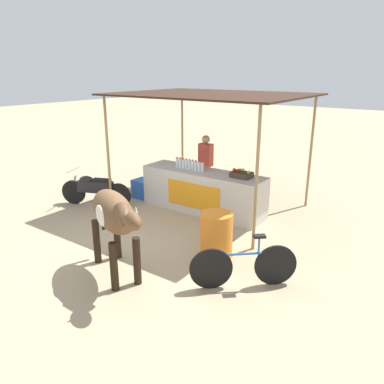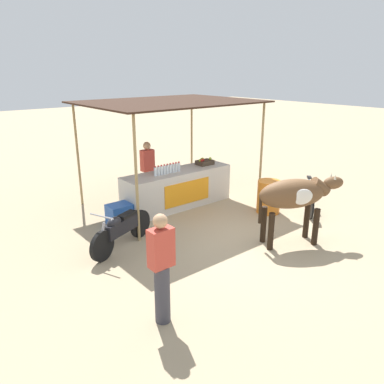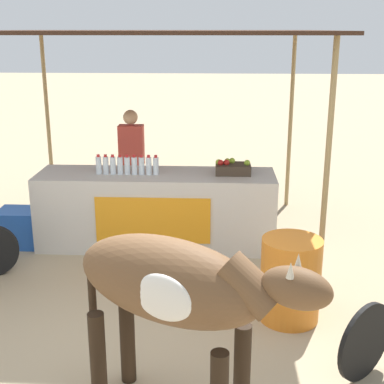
{
  "view_description": "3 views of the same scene",
  "coord_description": "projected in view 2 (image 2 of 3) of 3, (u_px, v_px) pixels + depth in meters",
  "views": [
    {
      "loc": [
        4.62,
        -4.75,
        3.18
      ],
      "look_at": [
        0.45,
        1.12,
        0.83
      ],
      "focal_mm": 35.0,
      "sensor_mm": 36.0,
      "label": 1
    },
    {
      "loc": [
        -5.57,
        -5.2,
        3.45
      ],
      "look_at": [
        -0.32,
        1.22,
        0.71
      ],
      "focal_mm": 35.0,
      "sensor_mm": 36.0,
      "label": 2
    },
    {
      "loc": [
        0.76,
        -4.27,
        2.71
      ],
      "look_at": [
        0.49,
        1.58,
        0.91
      ],
      "focal_mm": 50.0,
      "sensor_mm": 36.0,
      "label": 3
    }
  ],
  "objects": [
    {
      "name": "motorcycle_parked",
      "position": [
        121.0,
        229.0,
        7.42
      ],
      "size": [
        1.7,
        0.84,
        0.9
      ],
      "color": "black",
      "rests_on": "ground"
    },
    {
      "name": "fruit_crate",
      "position": [
        205.0,
        162.0,
        10.17
      ],
      "size": [
        0.44,
        0.32,
        0.18
      ],
      "color": "#3F3326",
      "rests_on": "stall_counter"
    },
    {
      "name": "passerby_on_street",
      "position": [
        162.0,
        268.0,
        5.12
      ],
      "size": [
        0.34,
        0.22,
        1.65
      ],
      "color": "#383842",
      "rests_on": "ground"
    },
    {
      "name": "water_barrel",
      "position": [
        269.0,
        197.0,
        9.32
      ],
      "size": [
        0.57,
        0.57,
        0.82
      ],
      "primitive_type": "cylinder",
      "color": "orange",
      "rests_on": "ground"
    },
    {
      "name": "cow",
      "position": [
        295.0,
        196.0,
        7.47
      ],
      "size": [
        1.79,
        1.13,
        1.44
      ],
      "color": "brown",
      "rests_on": "ground"
    },
    {
      "name": "bicycle_leaning",
      "position": [
        308.0,
        198.0,
        9.43
      ],
      "size": [
        1.27,
        1.13,
        0.85
      ],
      "color": "black",
      "rests_on": "ground"
    },
    {
      "name": "stall_awning",
      "position": [
        169.0,
        105.0,
        9.29
      ],
      "size": [
        4.2,
        3.2,
        2.69
      ],
      "color": "#382319",
      "rests_on": "ground"
    },
    {
      "name": "vendor_behind_counter",
      "position": [
        148.0,
        172.0,
        9.91
      ],
      "size": [
        0.34,
        0.22,
        1.65
      ],
      "color": "#383842",
      "rests_on": "ground"
    },
    {
      "name": "stall_counter",
      "position": [
        178.0,
        189.0,
        9.72
      ],
      "size": [
        3.0,
        0.82,
        0.96
      ],
      "color": "beige",
      "rests_on": "ground"
    },
    {
      "name": "cooler_box",
      "position": [
        121.0,
        214.0,
        8.68
      ],
      "size": [
        0.6,
        0.44,
        0.48
      ],
      "primitive_type": "cube",
      "color": "blue",
      "rests_on": "ground"
    },
    {
      "name": "ground_plane",
      "position": [
        238.0,
        233.0,
        8.26
      ],
      "size": [
        60.0,
        60.0,
        0.0
      ],
      "primitive_type": "plane",
      "color": "tan"
    },
    {
      "name": "water_bottle_row",
      "position": [
        167.0,
        169.0,
        9.29
      ],
      "size": [
        0.79,
        0.07,
        0.25
      ],
      "color": "silver",
      "rests_on": "stall_counter"
    }
  ]
}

